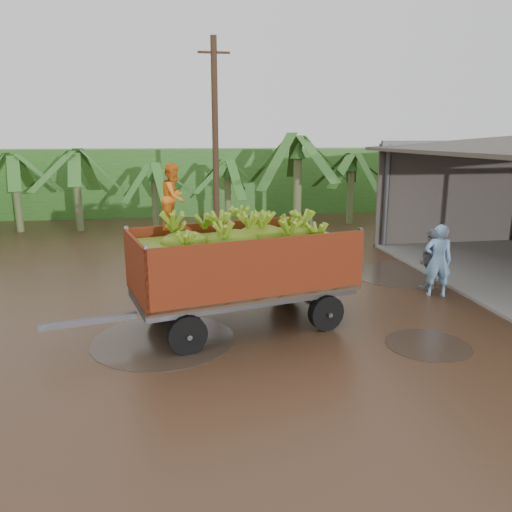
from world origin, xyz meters
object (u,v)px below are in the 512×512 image
at_px(banana_trailer, 241,264).
at_px(utility_pole, 215,144).
at_px(man_blue, 438,260).
at_px(man_grey, 431,259).

relative_size(banana_trailer, utility_pole, 0.87).
bearing_deg(utility_pole, man_blue, -54.10).
distance_m(banana_trailer, man_blue, 5.72).
distance_m(man_blue, utility_pole, 9.73).
bearing_deg(man_blue, utility_pole, -38.03).
bearing_deg(man_blue, banana_trailer, 29.92).
height_order(banana_trailer, man_grey, banana_trailer).
height_order(man_blue, utility_pole, utility_pole).
height_order(banana_trailer, man_blue, banana_trailer).
xyz_separation_m(man_grey, utility_pole, (-5.53, 6.91, 3.12)).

